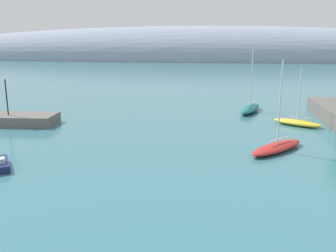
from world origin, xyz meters
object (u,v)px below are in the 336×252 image
Objects in this scene: sailboat_teal_outer_mooring at (250,108)px; sailboat_red_mid_mooring at (277,147)px; harbor_lamp_post at (6,92)px; sailboat_yellow_near_shore at (297,122)px.

sailboat_red_mid_mooring is at bearing -159.03° from sailboat_teal_outer_mooring.
sailboat_teal_outer_mooring reaches higher than sailboat_red_mid_mooring.
sailboat_red_mid_mooring is 19.84m from sailboat_teal_outer_mooring.
harbor_lamp_post is (-30.56, -13.25, 3.59)m from sailboat_teal_outer_mooring.
sailboat_red_mid_mooring is 0.91× the size of sailboat_teal_outer_mooring.
sailboat_yellow_near_shore is 9.72m from sailboat_teal_outer_mooring.
harbor_lamp_post is at bearing 130.90° from sailboat_teal_outer_mooring.
sailboat_teal_outer_mooring is (-1.22, 19.80, 0.14)m from sailboat_red_mid_mooring.
sailboat_teal_outer_mooring is at bearing 23.44° from harbor_lamp_post.
sailboat_red_mid_mooring reaches higher than harbor_lamp_post.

